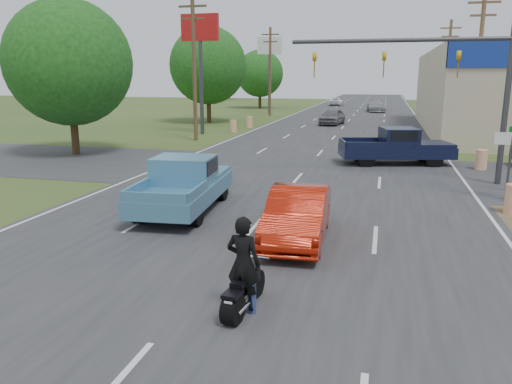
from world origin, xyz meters
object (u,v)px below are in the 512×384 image
(blue_pickup, at_px, (185,183))
(navy_pickup, at_px, (399,146))
(distant_car_white, at_px, (336,102))
(red_convertible, at_px, (298,215))
(distant_car_silver, at_px, (376,106))
(motorcycle, at_px, (243,293))
(distant_car_grey, at_px, (332,117))
(rider, at_px, (243,268))

(blue_pickup, relative_size, navy_pickup, 0.95)
(blue_pickup, distance_m, distant_car_white, 65.95)
(red_convertible, distance_m, blue_pickup, 4.91)
(distant_car_silver, bearing_deg, distant_car_white, 108.84)
(motorcycle, distance_m, distant_car_grey, 39.86)
(red_convertible, distance_m, navy_pickup, 14.13)
(navy_pickup, xyz_separation_m, distant_car_white, (-8.44, 54.46, -0.36))
(distant_car_silver, bearing_deg, distant_car_grey, -107.41)
(distant_car_silver, bearing_deg, motorcycle, -98.08)
(distant_car_silver, bearing_deg, navy_pickup, -94.09)
(rider, bearing_deg, distant_car_grey, -79.48)
(blue_pickup, xyz_separation_m, navy_pickup, (7.30, 11.47, 0.02))
(motorcycle, bearing_deg, rider, 90.00)
(motorcycle, bearing_deg, distant_car_grey, 100.51)
(blue_pickup, bearing_deg, navy_pickup, 52.93)
(rider, xyz_separation_m, navy_pickup, (3.24, 18.41, 0.04))
(rider, height_order, distant_car_white, rider)
(red_convertible, distance_m, distant_car_silver, 54.91)
(motorcycle, xyz_separation_m, rider, (0.00, 0.03, 0.50))
(rider, distance_m, navy_pickup, 18.69)
(red_convertible, bearing_deg, motorcycle, -95.96)
(navy_pickup, height_order, distant_car_white, navy_pickup)
(red_convertible, distance_m, rider, 4.61)
(rider, bearing_deg, motorcycle, 90.00)
(navy_pickup, relative_size, distant_car_white, 1.40)
(rider, height_order, blue_pickup, blue_pickup)
(distant_car_grey, relative_size, distant_car_silver, 0.86)
(red_convertible, xyz_separation_m, distant_car_silver, (0.98, 54.90, 0.02))
(distant_car_silver, bearing_deg, rider, -98.08)
(rider, distance_m, distant_car_silver, 59.51)
(motorcycle, distance_m, distant_car_white, 73.09)
(blue_pickup, distance_m, distant_car_grey, 32.86)
(blue_pickup, relative_size, distant_car_white, 1.33)
(distant_car_silver, distance_m, distant_car_white, 14.84)
(distant_car_silver, bearing_deg, blue_pickup, -102.63)
(distant_car_grey, relative_size, distant_car_white, 1.04)
(rider, height_order, distant_car_grey, rider)
(blue_pickup, bearing_deg, distant_car_white, 86.38)
(navy_pickup, bearing_deg, distant_car_white, 174.85)
(navy_pickup, distance_m, distant_car_white, 55.11)
(rider, relative_size, distant_car_white, 0.43)
(motorcycle, height_order, blue_pickup, blue_pickup)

